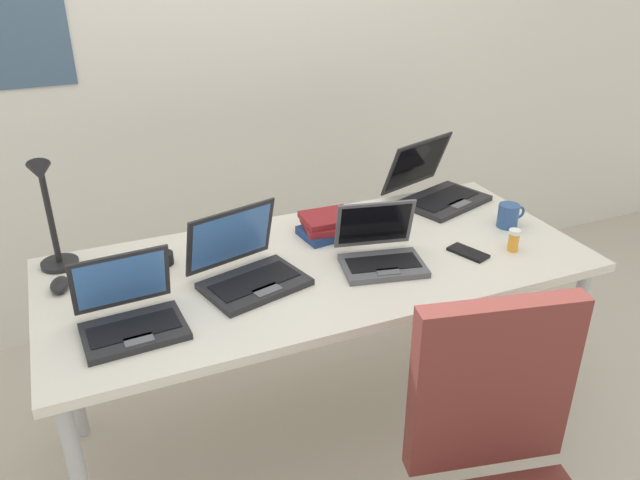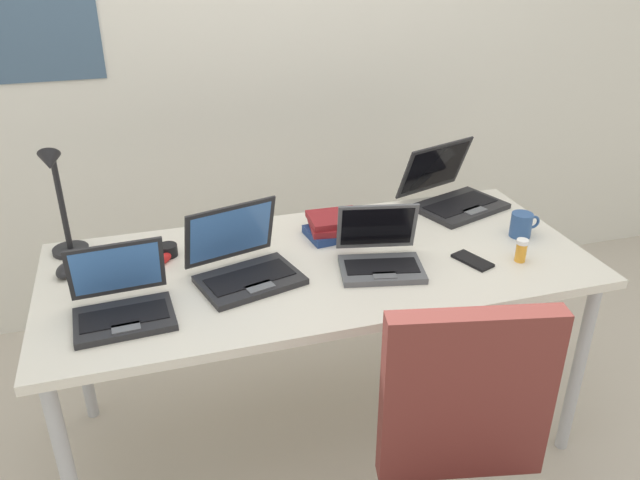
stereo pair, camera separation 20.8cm
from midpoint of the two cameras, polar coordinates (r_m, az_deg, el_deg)
name	(u,v)px [view 1 (the left image)]	position (r m, az deg, el deg)	size (l,w,h in m)	color
ground_plane	(320,429)	(2.55, -2.43, -16.73)	(12.00, 12.00, 0.00)	#B7AD9E
wall_back	(221,38)	(2.95, -11.01, 17.40)	(6.00, 0.13, 2.60)	silver
desk	(320,276)	(2.14, -2.78, -3.34)	(1.80, 0.80, 0.74)	silver
desk_lamp	(49,215)	(2.18, -25.72, 1.97)	(0.12, 0.18, 0.40)	black
laptop_far_corner	(247,269)	(2.00, -9.53, -2.66)	(0.37, 0.34, 0.23)	#232326
laptop_front_right	(380,252)	(2.08, 2.62, -1.20)	(0.31, 0.29, 0.20)	#515459
laptop_mid_desk	(436,189)	(2.59, 8.13, 4.53)	(0.42, 0.40, 0.24)	#232326
laptop_near_mouse	(130,315)	(1.87, -19.81, -6.46)	(0.29, 0.26, 0.20)	#232326
computer_mouse	(60,285)	(2.15, -24.98, -3.76)	(0.06, 0.10, 0.03)	black
cell_phone	(468,253)	(2.19, 10.56, -1.19)	(0.06, 0.14, 0.01)	black
headphones	(141,264)	(2.18, -18.48, -2.12)	(0.21, 0.18, 0.04)	red
pill_bottle	(514,240)	(2.23, 14.52, -0.06)	(0.04, 0.04, 0.08)	gold
book_stack	(329,225)	(2.28, -1.81, 1.26)	(0.22, 0.18, 0.07)	navy
coffee_mug	(508,216)	(2.41, 14.26, 2.09)	(0.11, 0.08, 0.09)	#2D518C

